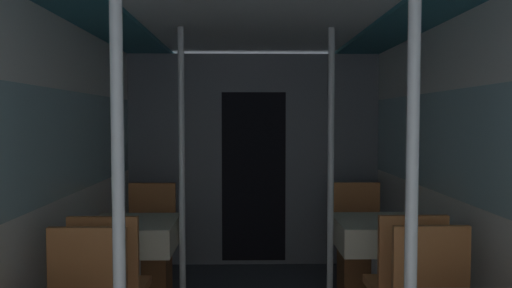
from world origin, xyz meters
The scene contains 11 objects.
wall_left centered at (-1.28, 1.83, 1.10)m, with size 0.05×6.45×2.12m.
wall_right centered at (1.28, 1.83, 1.10)m, with size 0.05×6.45×2.12m.
bulkhead_far centered at (0.00, 3.96, 1.06)m, with size 2.51×0.09×2.12m.
support_pole_left_0 centered at (-0.53, 0.73, 1.06)m, with size 0.05×0.05×2.12m.
dining_table_left_1 centered at (-0.89, 2.49, 0.62)m, with size 0.62×0.62×0.74m.
chair_left_far_1 centered at (-0.89, 3.08, 0.29)m, with size 0.40×0.40×0.92m.
support_pole_left_1 centered at (-0.53, 2.49, 1.06)m, with size 0.05×0.05×2.12m.
support_pole_right_0 centered at (0.53, 0.73, 1.06)m, with size 0.05×0.05×2.12m.
dining_table_right_1 centered at (0.89, 2.49, 0.62)m, with size 0.62×0.62×0.74m.
chair_right_far_1 centered at (0.89, 3.08, 0.29)m, with size 0.40×0.40×0.92m.
support_pole_right_1 centered at (0.53, 2.49, 1.06)m, with size 0.05×0.05×2.12m.
Camera 1 is at (-0.07, -1.07, 1.47)m, focal length 35.00 mm.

